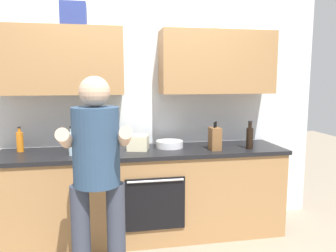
% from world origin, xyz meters
% --- Properties ---
extents(ground_plane, '(12.00, 12.00, 0.00)m').
position_xyz_m(ground_plane, '(0.00, 0.00, 0.00)').
color(ground_plane, gray).
extents(back_wall_unit, '(4.00, 0.38, 2.50)m').
position_xyz_m(back_wall_unit, '(0.00, 0.27, 1.50)').
color(back_wall_unit, silver).
rests_on(back_wall_unit, ground).
extents(counter, '(2.84, 0.67, 0.90)m').
position_xyz_m(counter, '(0.00, -0.00, 0.45)').
color(counter, '#A37547').
rests_on(counter, ground).
extents(person_standing, '(0.49, 0.45, 1.62)m').
position_xyz_m(person_standing, '(-0.45, -0.82, 0.96)').
color(person_standing, '#383D4C').
rests_on(person_standing, ground).
extents(bottle_syrup, '(0.08, 0.08, 0.25)m').
position_xyz_m(bottle_syrup, '(-0.55, 0.15, 1.01)').
color(bottle_syrup, '#8C4C14').
rests_on(bottle_syrup, counter).
extents(bottle_juice, '(0.07, 0.07, 0.24)m').
position_xyz_m(bottle_juice, '(-1.20, 0.15, 1.00)').
color(bottle_juice, orange).
rests_on(bottle_juice, counter).
extents(bottle_soy, '(0.07, 0.07, 0.29)m').
position_xyz_m(bottle_soy, '(1.05, -0.14, 1.02)').
color(bottle_soy, black).
rests_on(bottle_soy, counter).
extents(bottle_water, '(0.08, 0.08, 0.27)m').
position_xyz_m(bottle_water, '(-0.68, -0.10, 1.02)').
color(bottle_water, silver).
rests_on(bottle_water, counter).
extents(bottle_vinegar, '(0.06, 0.06, 0.33)m').
position_xyz_m(bottle_vinegar, '(-0.41, -0.02, 1.04)').
color(bottle_vinegar, brown).
rests_on(bottle_vinegar, counter).
extents(cup_stoneware, '(0.08, 0.08, 0.09)m').
position_xyz_m(cup_stoneware, '(-0.51, -0.03, 0.94)').
color(cup_stoneware, slate).
rests_on(cup_stoneware, counter).
extents(mixing_bowl, '(0.28, 0.28, 0.07)m').
position_xyz_m(mixing_bowl, '(0.27, 0.08, 0.94)').
color(mixing_bowl, silver).
rests_on(mixing_bowl, counter).
extents(knife_block, '(0.10, 0.14, 0.28)m').
position_xyz_m(knife_block, '(0.69, -0.12, 1.01)').
color(knife_block, brown).
rests_on(knife_block, counter).
extents(potted_herb, '(0.15, 0.15, 0.26)m').
position_xyz_m(potted_herb, '(-0.35, 0.15, 1.04)').
color(potted_herb, '#9E6647').
rests_on(potted_herb, counter).
extents(grocery_bag_rice, '(0.24, 0.25, 0.15)m').
position_xyz_m(grocery_bag_rice, '(-0.06, 0.03, 0.97)').
color(grocery_bag_rice, beige).
rests_on(grocery_bag_rice, counter).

